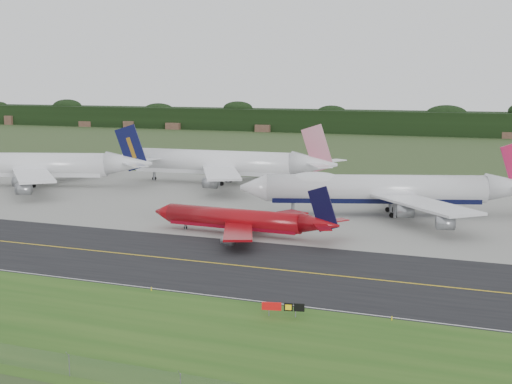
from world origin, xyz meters
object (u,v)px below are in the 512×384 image
object	(u,v)px
jet_ba_747	(387,189)
taxiway_sign	(283,307)
jet_red_737	(243,220)
jet_star_tail	(223,163)
jet_navy_gold	(34,166)

from	to	relation	value
jet_ba_747	taxiway_sign	bearing A→B (deg)	-88.71
jet_red_737	jet_star_tail	bearing A→B (deg)	117.49
jet_ba_747	jet_red_737	world-z (taller)	jet_ba_747
jet_ba_747	taxiway_sign	xyz separation A→B (m)	(1.58, -69.82, -4.24)
jet_star_tail	jet_red_737	bearing A→B (deg)	-62.51
jet_red_737	jet_navy_gold	distance (m)	83.70
jet_star_tail	taxiway_sign	world-z (taller)	jet_star_tail
jet_ba_747	jet_navy_gold	world-z (taller)	jet_navy_gold
jet_red_737	taxiway_sign	world-z (taller)	jet_red_737
taxiway_sign	jet_navy_gold	bearing A→B (deg)	141.93
jet_navy_gold	taxiway_sign	distance (m)	124.06
jet_ba_747	jet_navy_gold	bearing A→B (deg)	176.05
jet_ba_747	jet_red_737	size ratio (longest dim) A/B	1.66
jet_ba_747	jet_red_737	distance (m)	35.76
taxiway_sign	jet_star_tail	bearing A→B (deg)	117.90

